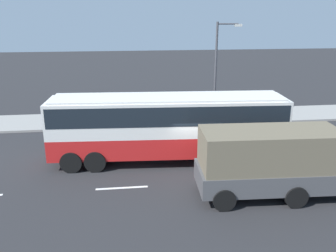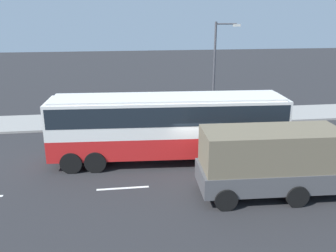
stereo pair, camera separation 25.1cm
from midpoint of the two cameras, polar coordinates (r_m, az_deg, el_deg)
ground_plane at (r=18.73m, az=4.85°, el=-6.65°), size 120.00×120.00×0.00m
sidewalk_curb at (r=26.99m, az=1.04°, el=1.33°), size 80.00×4.00×0.15m
lane_centreline at (r=17.51m, az=11.27°, el=-8.76°), size 34.72×0.16×0.01m
coach_bus at (r=18.69m, az=0.39°, el=0.69°), size 12.49×3.24×3.61m
cargo_truck at (r=16.28m, az=19.31°, el=-5.24°), size 8.33×2.83×3.03m
pedestrian_near_curb at (r=26.73m, az=12.80°, el=3.01°), size 0.32×0.32×1.66m
street_lamp at (r=25.39m, az=8.40°, el=9.59°), size 1.79×0.24×7.01m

